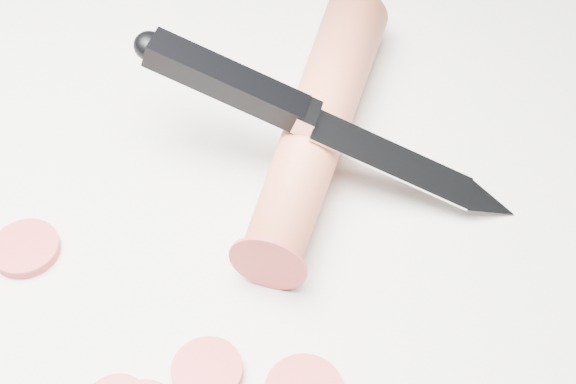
{
  "coord_description": "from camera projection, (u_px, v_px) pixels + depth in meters",
  "views": [
    {
      "loc": [
        0.05,
        -0.24,
        0.36
      ],
      "look_at": [
        0.06,
        0.04,
        0.02
      ],
      "focal_mm": 50.0,
      "sensor_mm": 36.0,
      "label": 1
    }
  ],
  "objects": [
    {
      "name": "ground",
      "position": [
        182.0,
        274.0,
        0.43
      ],
      "size": [
        2.4,
        2.4,
        0.0
      ],
      "primitive_type": "plane",
      "color": "silver",
      "rests_on": "ground"
    },
    {
      "name": "carrot",
      "position": [
        319.0,
        122.0,
        0.47
      ],
      "size": [
        0.1,
        0.21,
        0.04
      ],
      "primitive_type": "cylinder",
      "rotation": [
        1.57,
        0.0,
        -0.31
      ],
      "color": "#E4653F",
      "rests_on": "ground"
    },
    {
      "name": "carrot_slice_4",
      "position": [
        207.0,
        371.0,
        0.39
      ],
      "size": [
        0.03,
        0.03,
        0.01
      ],
      "primitive_type": "cylinder",
      "color": "red",
      "rests_on": "ground"
    },
    {
      "name": "carrot_slice_5",
      "position": [
        26.0,
        248.0,
        0.44
      ],
      "size": [
        0.04,
        0.04,
        0.01
      ],
      "primitive_type": "cylinder",
      "color": "red",
      "rests_on": "ground"
    },
    {
      "name": "kitchen_knife",
      "position": [
        329.0,
        123.0,
        0.44
      ],
      "size": [
        0.22,
        0.09,
        0.08
      ],
      "primitive_type": null,
      "color": "#B8BBBF",
      "rests_on": "ground"
    }
  ]
}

